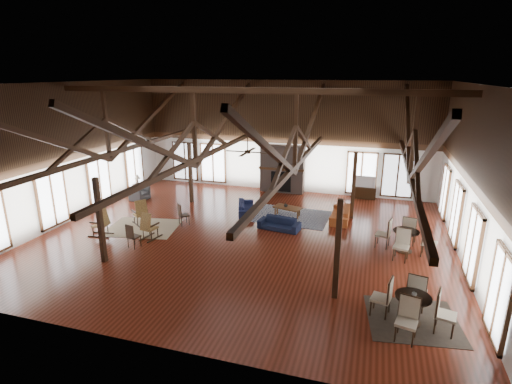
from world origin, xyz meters
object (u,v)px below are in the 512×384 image
(sofa_navy_left, at_px, (246,207))
(cafe_table_near, at_px, (412,304))
(cafe_table_far, at_px, (406,237))
(coffee_table, at_px, (287,208))
(armchair, at_px, (139,194))
(sofa_navy_front, at_px, (279,224))
(tv_console, at_px, (364,192))
(sofa_orange, at_px, (340,214))

(sofa_navy_left, height_order, cafe_table_near, cafe_table_near)
(cafe_table_near, relative_size, cafe_table_far, 0.99)
(coffee_table, height_order, armchair, armchair)
(sofa_navy_left, relative_size, armchair, 1.86)
(sofa_navy_front, xyz_separation_m, cafe_table_far, (4.97, -0.75, 0.31))
(coffee_table, relative_size, tv_console, 1.10)
(armchair, height_order, cafe_table_near, cafe_table_near)
(cafe_table_near, bearing_deg, sofa_navy_left, 134.59)
(cafe_table_near, bearing_deg, sofa_navy_front, 132.20)
(sofa_navy_left, relative_size, cafe_table_far, 0.81)
(sofa_navy_front, height_order, tv_console, tv_console)
(sofa_navy_front, distance_m, cafe_table_far, 5.03)
(sofa_navy_front, relative_size, armchair, 1.82)
(sofa_navy_front, distance_m, sofa_orange, 3.03)
(sofa_orange, height_order, armchair, armchair)
(tv_console, bearing_deg, coffee_table, -129.27)
(cafe_table_far, bearing_deg, coffee_table, 154.58)
(sofa_navy_left, distance_m, cafe_table_near, 9.82)
(armchair, xyz_separation_m, tv_console, (11.22, 3.65, -0.00))
(sofa_navy_front, relative_size, coffee_table, 1.29)
(coffee_table, bearing_deg, cafe_table_far, -8.87)
(sofa_navy_left, height_order, coffee_table, sofa_navy_left)
(armchair, relative_size, cafe_table_far, 0.43)
(sofa_navy_front, distance_m, cafe_table_near, 7.30)
(coffee_table, distance_m, armchair, 8.00)
(armchair, bearing_deg, coffee_table, -88.82)
(sofa_orange, bearing_deg, sofa_navy_left, -86.07)
(cafe_table_near, distance_m, tv_console, 11.08)
(cafe_table_far, relative_size, tv_console, 1.79)
(sofa_navy_left, bearing_deg, tv_console, -71.22)
(armchair, bearing_deg, sofa_navy_front, -100.10)
(cafe_table_near, bearing_deg, cafe_table_far, 89.12)
(sofa_navy_front, bearing_deg, cafe_table_near, -39.29)
(sofa_orange, relative_size, coffee_table, 1.48)
(sofa_navy_front, xyz_separation_m, tv_console, (3.22, 5.55, 0.05))
(coffee_table, xyz_separation_m, cafe_table_near, (4.90, -7.01, 0.14))
(sofa_navy_front, relative_size, tv_console, 1.42)
(armchair, relative_size, tv_console, 0.78)
(sofa_orange, distance_m, tv_console, 3.76)
(sofa_navy_front, bearing_deg, tv_console, 68.38)
(tv_console, bearing_deg, sofa_navy_front, -120.12)
(cafe_table_near, distance_m, cafe_table_far, 4.65)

